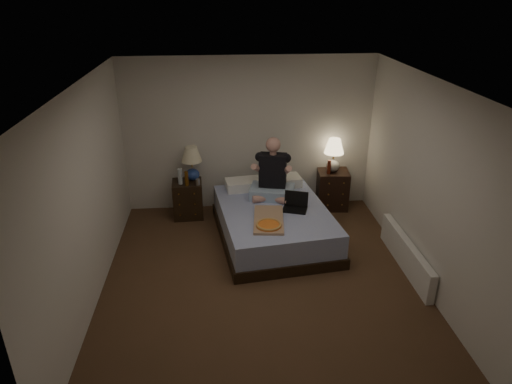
{
  "coord_description": "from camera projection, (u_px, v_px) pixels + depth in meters",
  "views": [
    {
      "loc": [
        -0.49,
        -4.8,
        3.46
      ],
      "look_at": [
        0.0,
        0.9,
        0.85
      ],
      "focal_mm": 32.0,
      "sensor_mm": 36.0,
      "label": 1
    }
  ],
  "objects": [
    {
      "name": "person",
      "position": [
        272.0,
        168.0,
        6.78
      ],
      "size": [
        0.76,
        0.66,
        0.93
      ],
      "primitive_type": null,
      "rotation": [
        0.0,
        0.0,
        -0.23
      ],
      "color": "black",
      "rests_on": "bed"
    },
    {
      "name": "beer_bottle_right",
      "position": [
        329.0,
        167.0,
        7.38
      ],
      "size": [
        0.06,
        0.06,
        0.23
      ],
      "primitive_type": "cylinder",
      "color": "#601D0D",
      "rests_on": "nightstand_right"
    },
    {
      "name": "nightstand_left",
      "position": [
        188.0,
        199.0,
        7.35
      ],
      "size": [
        0.48,
        0.44,
        0.6
      ],
      "primitive_type": "cube",
      "rotation": [
        0.0,
        0.0,
        0.05
      ],
      "color": "black",
      "rests_on": "floor"
    },
    {
      "name": "lamp_right",
      "position": [
        334.0,
        155.0,
        7.4
      ],
      "size": [
        0.32,
        0.32,
        0.56
      ],
      "primitive_type": null,
      "rotation": [
        0.0,
        0.0,
        -0.01
      ],
      "color": "gray",
      "rests_on": "nightstand_right"
    },
    {
      "name": "ceiling",
      "position": [
        263.0,
        84.0,
        4.78
      ],
      "size": [
        4.0,
        4.5,
        0.0
      ],
      "primitive_type": "cube",
      "rotation": [
        3.14,
        0.0,
        0.0
      ],
      "color": "white",
      "rests_on": "ground"
    },
    {
      "name": "floor",
      "position": [
        262.0,
        282.0,
        5.82
      ],
      "size": [
        4.0,
        4.5,
        0.0
      ],
      "primitive_type": "cube",
      "color": "brown",
      "rests_on": "ground"
    },
    {
      "name": "pizza_box",
      "position": [
        269.0,
        225.0,
        6.06
      ],
      "size": [
        0.48,
        0.8,
        0.08
      ],
      "primitive_type": null,
      "rotation": [
        0.0,
        0.0,
        -0.11
      ],
      "color": "tan",
      "rests_on": "bed"
    },
    {
      "name": "wall_left",
      "position": [
        87.0,
        199.0,
        5.14
      ],
      "size": [
        0.0,
        4.5,
        2.5
      ],
      "primitive_type": "cube",
      "rotation": [
        1.57,
        0.0,
        1.57
      ],
      "color": "silver",
      "rests_on": "ground"
    },
    {
      "name": "water_bottle",
      "position": [
        180.0,
        177.0,
        7.11
      ],
      "size": [
        0.07,
        0.07,
        0.25
      ],
      "primitive_type": "cylinder",
      "color": "silver",
      "rests_on": "nightstand_left"
    },
    {
      "name": "lamp_left",
      "position": [
        192.0,
        164.0,
        7.18
      ],
      "size": [
        0.4,
        0.4,
        0.56
      ],
      "primitive_type": null,
      "rotation": [
        0.0,
        0.0,
        0.31
      ],
      "color": "navy",
      "rests_on": "nightstand_left"
    },
    {
      "name": "radiator",
      "position": [
        406.0,
        255.0,
        6.03
      ],
      "size": [
        0.1,
        1.6,
        0.4
      ],
      "primitive_type": "cube",
      "color": "white",
      "rests_on": "floor"
    },
    {
      "name": "soda_can",
      "position": [
        198.0,
        182.0,
        7.1
      ],
      "size": [
        0.07,
        0.07,
        0.1
      ],
      "primitive_type": "cylinder",
      "color": "#AFAFAA",
      "rests_on": "nightstand_left"
    },
    {
      "name": "wall_right",
      "position": [
        429.0,
        187.0,
        5.46
      ],
      "size": [
        0.0,
        4.5,
        2.5
      ],
      "primitive_type": "cube",
      "rotation": [
        1.57,
        0.0,
        -1.57
      ],
      "color": "silver",
      "rests_on": "ground"
    },
    {
      "name": "beer_bottle_left",
      "position": [
        187.0,
        178.0,
        7.06
      ],
      "size": [
        0.06,
        0.06,
        0.23
      ],
      "primitive_type": "cylinder",
      "color": "#5E370D",
      "rests_on": "nightstand_left"
    },
    {
      "name": "nightstand_right",
      "position": [
        332.0,
        189.0,
        7.65
      ],
      "size": [
        0.54,
        0.49,
        0.65
      ],
      "primitive_type": "cube",
      "rotation": [
        0.0,
        0.0,
        -0.08
      ],
      "color": "black",
      "rests_on": "floor"
    },
    {
      "name": "laptop",
      "position": [
        295.0,
        203.0,
        6.51
      ],
      "size": [
        0.41,
        0.37,
        0.24
      ],
      "primitive_type": null,
      "rotation": [
        0.0,
        0.0,
        -0.32
      ],
      "color": "black",
      "rests_on": "bed"
    },
    {
      "name": "wall_back",
      "position": [
        249.0,
        135.0,
        7.34
      ],
      "size": [
        4.0,
        0.0,
        2.5
      ],
      "primitive_type": "cube",
      "rotation": [
        1.57,
        0.0,
        0.0
      ],
      "color": "silver",
      "rests_on": "ground"
    },
    {
      "name": "bed",
      "position": [
        274.0,
        223.0,
        6.71
      ],
      "size": [
        1.74,
        2.17,
        0.5
      ],
      "primitive_type": "cube",
      "rotation": [
        0.0,
        0.0,
        0.13
      ],
      "color": "#6174C3",
      "rests_on": "floor"
    },
    {
      "name": "wall_front",
      "position": [
        294.0,
        323.0,
        3.26
      ],
      "size": [
        4.0,
        0.0,
        2.5
      ],
      "primitive_type": "cube",
      "rotation": [
        -1.57,
        0.0,
        0.0
      ],
      "color": "silver",
      "rests_on": "ground"
    }
  ]
}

